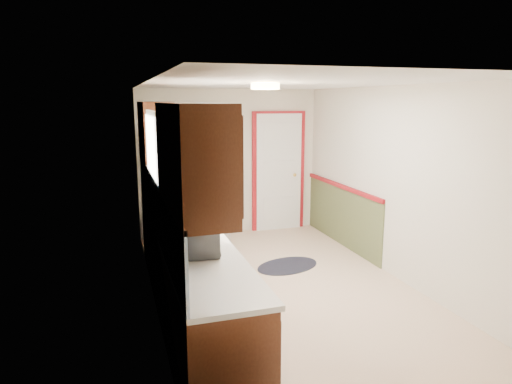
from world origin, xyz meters
TOP-DOWN VIEW (x-y plane):
  - room_shell at (0.00, 0.00)m, footprint 3.20×5.20m
  - kitchen_run at (-1.24, -0.29)m, footprint 0.63×4.00m
  - back_wall_trim at (0.99, 2.21)m, footprint 1.12×2.30m
  - ceiling_fixture at (-0.30, -0.20)m, footprint 0.30×0.30m
  - microwave at (-1.20, -1.10)m, footprint 0.32×0.52m
  - refrigerator at (-0.64, 1.94)m, footprint 0.81×0.81m
  - rug at (0.33, 0.67)m, footprint 1.05×0.83m
  - cooktop at (-1.19, 0.75)m, footprint 0.48×0.57m

SIDE VIEW (x-z plane):
  - rug at x=0.33m, z-range 0.00..0.01m
  - kitchen_run at x=-1.24m, z-range -0.29..1.91m
  - back_wall_trim at x=0.99m, z-range -0.15..1.93m
  - cooktop at x=-1.19m, z-range 0.94..0.96m
  - refrigerator at x=-0.64m, z-range 0.00..1.93m
  - microwave at x=-1.20m, z-range 0.94..1.27m
  - room_shell at x=0.00m, z-range -0.06..2.46m
  - ceiling_fixture at x=-0.30m, z-range 2.33..2.39m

